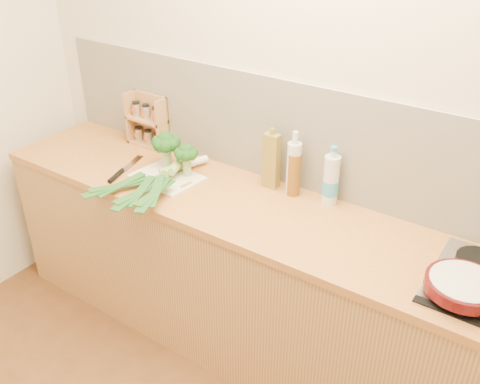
% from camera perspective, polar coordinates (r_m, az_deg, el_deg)
% --- Properties ---
extents(room_shell, '(3.50, 3.50, 3.50)m').
position_cam_1_polar(room_shell, '(2.60, 7.36, 5.57)').
color(room_shell, beige).
rests_on(room_shell, ground).
extents(counter, '(3.20, 0.62, 0.90)m').
position_cam_1_polar(counter, '(2.76, 3.52, -10.23)').
color(counter, '#B38A4A').
rests_on(counter, ground).
extents(chopping_board, '(0.37, 0.29, 0.01)m').
position_cam_1_polar(chopping_board, '(2.82, -7.78, 1.58)').
color(chopping_board, white).
rests_on(chopping_board, counter).
extents(broccoli_left, '(0.15, 0.16, 0.21)m').
position_cam_1_polar(broccoli_left, '(2.85, -7.89, 5.18)').
color(broccoli_left, '#93AA63').
rests_on(broccoli_left, chopping_board).
extents(broccoli_right, '(0.12, 0.13, 0.18)m').
position_cam_1_polar(broccoli_right, '(2.77, -5.76, 4.07)').
color(broccoli_right, '#93AA63').
rests_on(broccoli_right, chopping_board).
extents(leek_front, '(0.28, 0.68, 0.04)m').
position_cam_1_polar(leek_front, '(2.81, -8.30, 2.10)').
color(leek_front, white).
rests_on(leek_front, chopping_board).
extents(leek_mid, '(0.14, 0.64, 0.04)m').
position_cam_1_polar(leek_mid, '(2.74, -8.25, 1.77)').
color(leek_mid, white).
rests_on(leek_mid, chopping_board).
extents(leek_back, '(0.25, 0.60, 0.04)m').
position_cam_1_polar(leek_back, '(2.71, -7.52, 1.89)').
color(leek_back, white).
rests_on(leek_back, chopping_board).
extents(chefs_knife, '(0.13, 0.34, 0.03)m').
position_cam_1_polar(chefs_knife, '(2.90, -12.66, 2.03)').
color(chefs_knife, silver).
rests_on(chefs_knife, counter).
extents(skillet, '(0.40, 0.28, 0.05)m').
position_cam_1_polar(skillet, '(2.14, 22.79, -9.19)').
color(skillet, '#480C0E').
rests_on(skillet, gas_hob).
extents(spice_rack, '(0.25, 0.10, 0.31)m').
position_cam_1_polar(spice_rack, '(3.17, -9.70, 7.23)').
color(spice_rack, tan).
rests_on(spice_rack, counter).
extents(oil_tin, '(0.08, 0.05, 0.32)m').
position_cam_1_polar(oil_tin, '(2.65, 3.36, 3.37)').
color(oil_tin, olive).
rests_on(oil_tin, counter).
extents(glass_bottle, '(0.07, 0.07, 0.33)m').
position_cam_1_polar(glass_bottle, '(2.60, 5.74, 2.59)').
color(glass_bottle, silver).
rests_on(glass_bottle, counter).
extents(amber_bottle, '(0.06, 0.06, 0.27)m').
position_cam_1_polar(amber_bottle, '(2.61, 5.77, 1.96)').
color(amber_bottle, brown).
rests_on(amber_bottle, counter).
extents(water_bottle, '(0.08, 0.08, 0.28)m').
position_cam_1_polar(water_bottle, '(2.55, 9.66, 1.11)').
color(water_bottle, silver).
rests_on(water_bottle, counter).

